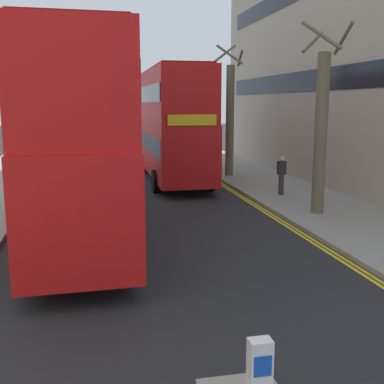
{
  "coord_description": "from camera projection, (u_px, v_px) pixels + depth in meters",
  "views": [
    {
      "loc": [
        -1.86,
        -0.44,
        3.97
      ],
      "look_at": [
        0.5,
        11.0,
        1.8
      ],
      "focal_mm": 44.94,
      "sensor_mm": 36.0,
      "label": 1
    }
  ],
  "objects": [
    {
      "name": "kerb_line_inner",
      "position": [
        285.0,
        225.0,
        15.84
      ],
      "size": [
        0.1,
        56.0,
        0.01
      ],
      "primitive_type": "cube",
      "color": "yellow",
      "rests_on": "ground"
    },
    {
      "name": "street_tree_near",
      "position": [
        230.0,
        118.0,
        25.24
      ],
      "size": [
        1.62,
        1.96,
        6.89
      ],
      "color": "#6B6047",
      "rests_on": "sidewalk_right"
    },
    {
      "name": "double_decker_bus_away",
      "position": [
        76.0,
        136.0,
        13.79
      ],
      "size": [
        3.03,
        10.87,
        5.64
      ],
      "color": "red",
      "rests_on": "ground"
    },
    {
      "name": "kerb_line_outer",
      "position": [
        289.0,
        225.0,
        15.87
      ],
      "size": [
        0.1,
        56.0,
        0.01
      ],
      "primitive_type": "cube",
      "color": "yellow",
      "rests_on": "ground"
    },
    {
      "name": "sidewalk_right",
      "position": [
        320.0,
        207.0,
        18.2
      ],
      "size": [
        4.0,
        80.0,
        0.14
      ],
      "primitive_type": "cube",
      "color": "gray",
      "rests_on": "ground"
    },
    {
      "name": "pedestrian_far",
      "position": [
        281.0,
        175.0,
        20.23
      ],
      "size": [
        0.34,
        0.22,
        1.62
      ],
      "color": "#2D2D38",
      "rests_on": "sidewalk_right"
    },
    {
      "name": "street_tree_mid",
      "position": [
        321.0,
        129.0,
        16.51
      ],
      "size": [
        1.69,
        1.72,
        6.46
      ],
      "color": "#6B6047",
      "rests_on": "sidewalk_right"
    },
    {
      "name": "double_decker_bus_oncoming",
      "position": [
        171.0,
        122.0,
        24.49
      ],
      "size": [
        2.85,
        10.82,
        5.64
      ],
      "color": "red",
      "rests_on": "ground"
    }
  ]
}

